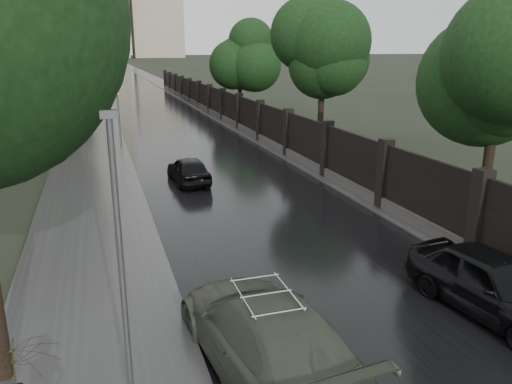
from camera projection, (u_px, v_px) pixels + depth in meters
name	position (u px, v px, depth m)	size (l,w,h in m)	color
road	(108.00, 64.00, 182.46)	(8.00, 420.00, 0.02)	black
sidewalk_left	(91.00, 64.00, 180.69)	(4.00, 420.00, 0.16)	#2D2D2D
verge_right	(123.00, 64.00, 184.06)	(3.00, 420.00, 0.08)	#2D2D2D
fence_right	(232.00, 113.00, 39.03)	(0.45, 75.72, 2.70)	#383533
tree_left_far	(52.00, 59.00, 32.33)	(4.25, 4.25, 7.39)	black
tree_right_a	(499.00, 78.00, 16.81)	(4.08, 4.08, 7.01)	black
tree_right_b	(323.00, 65.00, 29.62)	(4.08, 4.08, 7.01)	black
tree_right_c	(240.00, 58.00, 46.08)	(4.08, 4.08, 7.01)	black
lamp_post	(121.00, 268.00, 7.74)	(0.25, 0.12, 5.11)	#59595E
traffic_light	(118.00, 109.00, 29.62)	(0.16, 0.32, 4.00)	#59595E
volga_sedan	(266.00, 334.00, 9.38)	(2.18, 5.37, 1.56)	#414739
hatchback_left	(189.00, 170.00, 22.58)	(1.46, 3.63, 1.24)	black
car_right_near	(493.00, 284.00, 11.42)	(1.77, 4.39, 1.50)	black
pedestrian_umbrella	(16.00, 383.00, 5.94)	(1.28, 1.29, 2.95)	black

